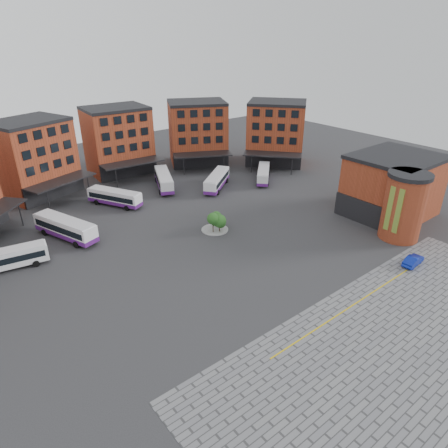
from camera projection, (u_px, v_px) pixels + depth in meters
ground at (256, 264)px, 55.69m from camera, size 160.00×160.00×0.00m
paving_zone at (414, 346)px, 41.38m from camera, size 50.00×22.00×0.02m
yellow_line at (349, 308)px, 46.98m from camera, size 26.00×0.15×0.02m
main_building at (104, 158)px, 76.65m from camera, size 94.14×42.48×14.60m
east_building at (394, 189)px, 67.31m from camera, size 17.40×15.40×10.60m
tree_island at (217, 221)px, 64.07m from camera, size 4.40×4.40×3.45m
bus_a at (7, 258)px, 53.87m from camera, size 10.48×3.95×2.90m
bus_b at (65, 228)px, 61.92m from camera, size 6.46×12.04×3.33m
bus_c at (115, 197)px, 73.62m from camera, size 7.12×10.55×3.00m
bus_d at (164, 180)px, 81.81m from camera, size 6.96×11.46×3.20m
bus_e at (217, 180)px, 81.69m from camera, size 10.32×8.67×3.10m
bus_f at (263, 174)px, 85.72m from camera, size 8.91×8.72×2.85m
blue_car at (413, 260)px, 55.33m from camera, size 4.26×1.78×1.37m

